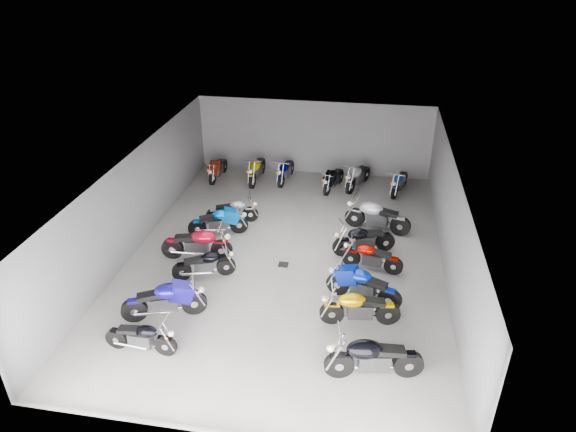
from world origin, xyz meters
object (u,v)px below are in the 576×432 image
object	(u,v)px
motorcycle_left_f	(233,211)
motorcycle_right_f	(377,216)
motorcycle_left_d	(198,244)
drain_grate	(283,265)
motorcycle_left_a	(141,337)
motorcycle_right_c	(363,286)
motorcycle_right_e	(363,240)
motorcycle_back_f	(399,182)
motorcycle_left_b	(165,300)
motorcycle_back_e	(358,176)
motorcycle_right_a	(373,358)
motorcycle_right_b	(359,308)
motorcycle_left_c	(205,264)
motorcycle_back_a	(218,169)
motorcycle_right_d	(372,257)
motorcycle_back_c	(286,171)
motorcycle_back_b	(257,169)
motorcycle_left_e	(219,222)

from	to	relation	value
motorcycle_left_f	motorcycle_right_f	size ratio (longest dim) A/B	0.80
motorcycle_left_d	drain_grate	bearing A→B (deg)	85.60
motorcycle_left_a	motorcycle_left_f	bearing A→B (deg)	177.97
motorcycle_left_a	motorcycle_right_c	bearing A→B (deg)	121.12
motorcycle_right_e	motorcycle_back_f	distance (m)	5.03
motorcycle_left_b	motorcycle_right_e	world-z (taller)	motorcycle_left_b
motorcycle_back_e	motorcycle_left_a	bearing A→B (deg)	87.64
drain_grate	motorcycle_right_a	bearing A→B (deg)	-56.14
motorcycle_left_d	motorcycle_back_e	size ratio (longest dim) A/B	1.14
drain_grate	motorcycle_right_b	bearing A→B (deg)	-44.54
motorcycle_left_c	motorcycle_back_a	distance (m)	7.37
motorcycle_right_a	motorcycle_left_f	bearing A→B (deg)	27.16
motorcycle_left_b	motorcycle_back_e	world-z (taller)	motorcycle_left_b
motorcycle_right_c	motorcycle_left_d	bearing A→B (deg)	93.69
motorcycle_right_c	motorcycle_back_f	xyz separation A→B (m)	(1.19, 7.45, -0.07)
motorcycle_left_d	motorcycle_right_d	world-z (taller)	motorcycle_left_d
motorcycle_right_d	motorcycle_back_a	world-z (taller)	motorcycle_back_a
motorcycle_right_c	motorcycle_right_f	distance (m)	4.18
motorcycle_right_f	motorcycle_back_c	world-z (taller)	motorcycle_right_f
motorcycle_left_b	motorcycle_back_c	size ratio (longest dim) A/B	1.09
motorcycle_right_e	motorcycle_left_d	bearing A→B (deg)	81.94
motorcycle_right_b	motorcycle_back_b	bearing A→B (deg)	19.81
motorcycle_right_d	motorcycle_left_f	bearing A→B (deg)	76.30
drain_grate	motorcycle_back_e	bearing A→B (deg)	71.94
drain_grate	motorcycle_back_b	xyz separation A→B (m)	(-2.23, 6.16, 0.53)
motorcycle_back_c	motorcycle_right_a	bearing A→B (deg)	117.34
motorcycle_back_c	motorcycle_right_e	bearing A→B (deg)	130.87
motorcycle_back_b	motorcycle_back_f	world-z (taller)	motorcycle_back_b
motorcycle_right_a	motorcycle_back_e	xyz separation A→B (m)	(-0.85, 10.51, -0.05)
motorcycle_left_b	motorcycle_right_d	bearing A→B (deg)	99.75
motorcycle_left_f	motorcycle_right_b	size ratio (longest dim) A/B	0.87
motorcycle_right_a	motorcycle_back_b	bearing A→B (deg)	15.74
motorcycle_right_c	motorcycle_back_f	bearing A→B (deg)	9.04
motorcycle_right_b	motorcycle_back_e	xyz separation A→B (m)	(-0.45, 8.65, -0.01)
motorcycle_left_e	motorcycle_back_b	distance (m)	4.66
motorcycle_right_d	motorcycle_back_f	xyz separation A→B (m)	(0.98, 5.80, 0.01)
motorcycle_left_d	motorcycle_right_e	xyz separation A→B (m)	(5.22, 1.22, -0.04)
motorcycle_right_f	motorcycle_back_c	xyz separation A→B (m)	(-3.87, 3.63, -0.08)
motorcycle_back_b	motorcycle_left_c	bearing A→B (deg)	92.28
motorcycle_right_f	motorcycle_back_a	bearing A→B (deg)	76.40
motorcycle_left_f	motorcycle_back_c	xyz separation A→B (m)	(1.28, 3.88, 0.03)
motorcycle_left_c	motorcycle_back_e	bearing A→B (deg)	127.62
motorcycle_left_f	motorcycle_back_e	bearing A→B (deg)	115.32
motorcycle_right_b	motorcycle_left_d	bearing A→B (deg)	56.98
drain_grate	motorcycle_left_e	bearing A→B (deg)	149.28
motorcycle_left_b	motorcycle_back_f	size ratio (longest dim) A/B	1.15
motorcycle_right_c	motorcycle_back_e	xyz separation A→B (m)	(-0.50, 7.67, -0.03)
motorcycle_right_f	motorcycle_back_c	distance (m)	5.31
motorcycle_left_c	drain_grate	bearing A→B (deg)	93.21
motorcycle_left_c	motorcycle_back_a	size ratio (longest dim) A/B	0.94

